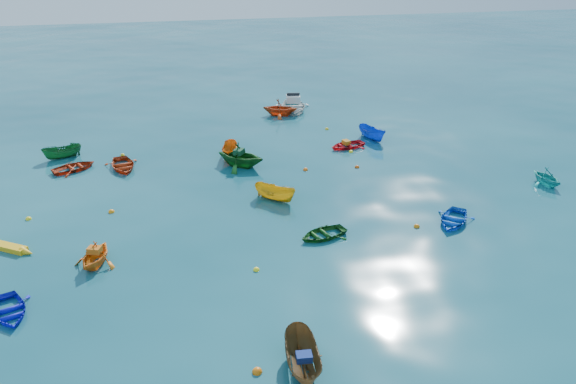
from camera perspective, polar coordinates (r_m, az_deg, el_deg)
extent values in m
plane|color=#0A3B4C|center=(29.56, 1.98, -4.73)|extent=(160.00, 160.00, 0.00)
imported|color=#1014C9|center=(26.90, -26.39, -11.04)|extent=(2.74, 3.20, 0.56)
imported|color=brown|center=(21.65, 1.55, -17.68)|extent=(1.47, 3.36, 1.27)
imported|color=blue|center=(32.41, 16.38, -2.98)|extent=(3.45, 3.57, 0.60)
imported|color=orange|center=(28.91, -18.88, -6.98)|extent=(2.79, 2.99, 1.28)
imported|color=gold|center=(33.66, -1.32, -0.80)|extent=(2.77, 2.62, 1.07)
imported|color=#114914|center=(29.76, 3.55, -4.55)|extent=(3.09, 2.61, 0.55)
imported|color=teal|center=(39.31, 24.67, 0.73)|extent=(2.29, 2.55, 1.20)
imported|color=#A8290E|center=(40.52, -20.88, 2.11)|extent=(3.47, 3.13, 0.59)
imported|color=orange|center=(40.36, -5.87, 3.61)|extent=(1.61, 2.93, 1.07)
imported|color=#135518|center=(38.59, -4.82, 2.62)|extent=(4.39, 4.28, 1.76)
imported|color=red|center=(42.11, 6.01, 4.53)|extent=(3.18, 2.64, 0.57)
imported|color=#0F3FC1|center=(44.06, 8.50, 5.34)|extent=(1.97, 3.07, 1.11)
imported|color=#A82E0E|center=(39.75, -16.41, 2.33)|extent=(2.80, 3.49, 0.65)
imported|color=#C84112|center=(49.38, -0.82, 7.79)|extent=(3.65, 3.41, 1.56)
imported|color=#135425|center=(42.94, -21.86, 3.22)|extent=(2.88, 1.85, 1.04)
imported|color=silver|center=(50.79, 0.52, 8.28)|extent=(3.78, 4.83, 1.51)
cube|color=navy|center=(21.02, 1.64, -16.41)|extent=(0.61, 0.48, 0.28)
cube|color=#D26415|center=(28.56, -19.05, -5.58)|extent=(0.73, 0.64, 0.30)
cube|color=#104022|center=(38.25, -5.01, 4.11)|extent=(0.86, 0.90, 0.35)
cube|color=#BC6B13|center=(41.91, 5.92, 5.06)|extent=(0.59, 0.69, 0.29)
sphere|color=orange|center=(21.61, -3.15, -17.81)|extent=(0.38, 0.38, 0.38)
sphere|color=#FFF21A|center=(26.99, -3.24, -7.94)|extent=(0.31, 0.31, 0.31)
sphere|color=orange|center=(31.42, 12.93, -3.48)|extent=(0.34, 0.34, 0.34)
sphere|color=yellow|center=(34.61, -24.85, -2.54)|extent=(0.33, 0.33, 0.33)
sphere|color=orange|center=(33.75, -17.50, -1.97)|extent=(0.35, 0.35, 0.35)
sphere|color=yellow|center=(41.21, 6.41, 4.05)|extent=(0.32, 0.32, 0.32)
sphere|color=#CF490B|center=(38.53, 7.03, 2.48)|extent=(0.32, 0.32, 0.32)
sphere|color=yellow|center=(42.06, -16.45, 3.59)|extent=(0.30, 0.30, 0.30)
sphere|color=#EB5A0C|center=(37.85, 1.78, 2.24)|extent=(0.34, 0.34, 0.34)
sphere|color=yellow|center=(45.89, 3.97, 6.36)|extent=(0.31, 0.31, 0.31)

